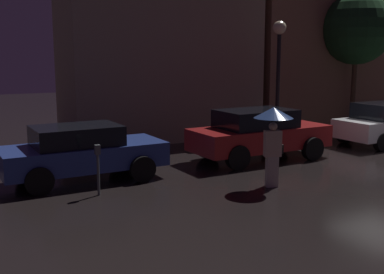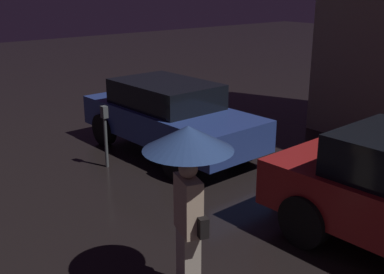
{
  "view_description": "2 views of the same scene",
  "coord_description": "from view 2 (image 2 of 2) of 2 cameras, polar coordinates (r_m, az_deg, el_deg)",
  "views": [
    {
      "loc": [
        -12.1,
        -10.36,
        3.21
      ],
      "look_at": [
        -6.74,
        -0.05,
        1.18
      ],
      "focal_mm": 45.0,
      "sensor_mm": 36.0,
      "label": 1
    },
    {
      "loc": [
        -1.55,
        -4.09,
        3.32
      ],
      "look_at": [
        -6.77,
        0.21,
        1.13
      ],
      "focal_mm": 45.0,
      "sensor_mm": 36.0,
      "label": 2
    }
  ],
  "objects": [
    {
      "name": "parked_car_blue",
      "position": [
        9.72,
        -2.7,
        2.57
      ],
      "size": [
        4.12,
        1.87,
        1.42
      ],
      "rotation": [
        0.0,
        0.0,
        0.03
      ],
      "color": "navy",
      "rests_on": "ground"
    },
    {
      "name": "parking_meter",
      "position": [
        8.98,
        -10.25,
        0.88
      ],
      "size": [
        0.12,
        0.1,
        1.18
      ],
      "color": "#4C5154",
      "rests_on": "ground"
    },
    {
      "name": "pedestrian_with_umbrella",
      "position": [
        4.95,
        -0.44,
        -3.45
      ],
      "size": [
        0.94,
        0.94,
        1.95
      ],
      "rotation": [
        0.0,
        0.0,
        2.83
      ],
      "color": "beige",
      "rests_on": "ground"
    }
  ]
}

